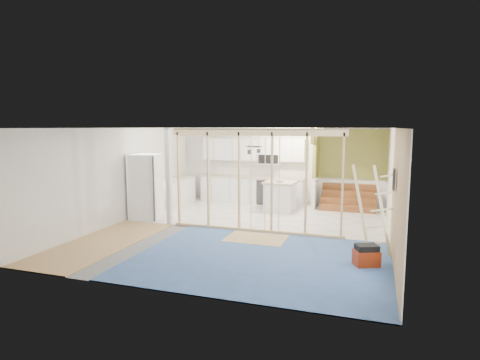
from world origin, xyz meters
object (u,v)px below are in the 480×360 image
(island, at_px, (280,196))
(ladder, at_px, (374,210))
(toolbox, at_px, (366,256))
(fridge, at_px, (146,187))

(island, height_order, ladder, ladder)
(toolbox, height_order, ladder, ladder)
(island, xyz_separation_m, toolbox, (2.67, -4.42, -0.26))
(fridge, distance_m, toolbox, 6.52)
(island, relative_size, ladder, 0.53)
(fridge, height_order, toolbox, fridge)
(toolbox, relative_size, ladder, 0.29)
(fridge, distance_m, island, 4.12)
(island, height_order, toolbox, island)
(fridge, relative_size, ladder, 1.00)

